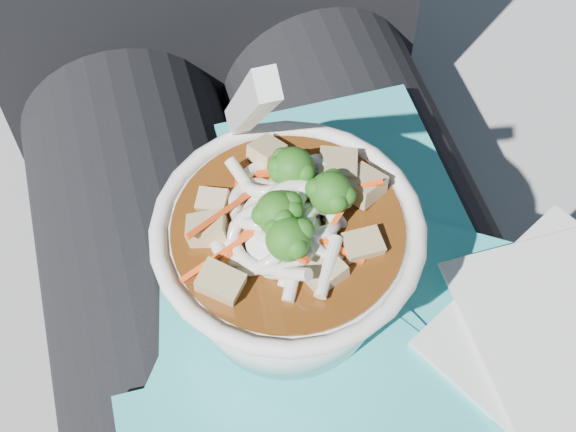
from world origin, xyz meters
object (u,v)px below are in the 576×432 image
object	(u,v)px
stone_ledge	(256,338)
plastic_bag	(327,373)
person_body	(262,215)
udon_bowl	(288,253)
lap	(297,343)

from	to	relation	value
stone_ledge	plastic_bag	bearing A→B (deg)	-90.16
person_body	plastic_bag	world-z (taller)	person_body
udon_bowl	lap	bearing A→B (deg)	53.33
plastic_bag	stone_ledge	bearing A→B (deg)	89.84
person_body	udon_bowl	size ratio (longest dim) A/B	5.26
stone_ledge	person_body	distance (m)	0.33
plastic_bag	lap	bearing A→B (deg)	89.46
lap	udon_bowl	xyz separation A→B (m)	(-0.01, -0.01, 0.15)
lap	plastic_bag	world-z (taller)	plastic_bag
lap	plastic_bag	bearing A→B (deg)	-90.54
person_body	udon_bowl	distance (m)	0.16
lap	person_body	size ratio (longest dim) A/B	0.48
stone_ledge	lap	world-z (taller)	lap
plastic_bag	udon_bowl	bearing A→B (deg)	101.43
stone_ledge	lap	distance (m)	0.34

